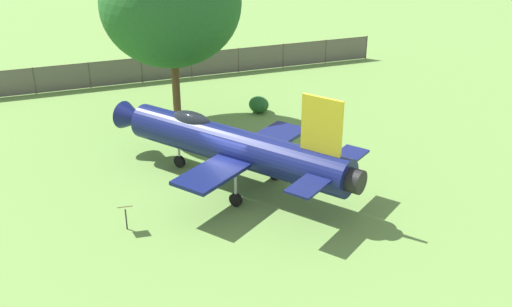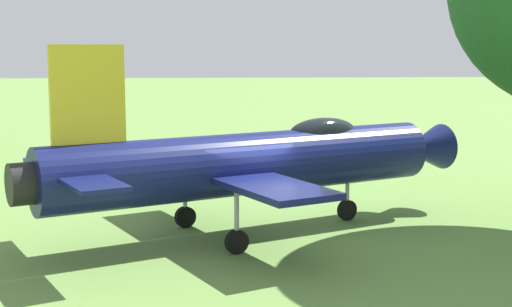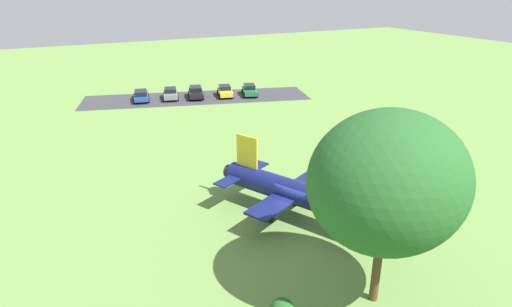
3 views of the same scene
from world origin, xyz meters
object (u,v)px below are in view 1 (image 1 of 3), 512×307
display_jet (228,144)px  info_plaque (125,211)px  shade_tree (171,4)px  shrub_near_fence (259,104)px

display_jet → info_plaque: display_jet is taller
display_jet → shade_tree: size_ratio=1.24×
display_jet → info_plaque: 5.74m
shrub_near_fence → info_plaque: (-9.06, 11.13, 0.37)m
display_jet → shrub_near_fence: 9.53m
shade_tree → shrub_near_fence: size_ratio=7.55×
shade_tree → info_plaque: (-10.02, 6.31, -5.85)m
shade_tree → info_plaque: 13.21m
display_jet → shrub_near_fence: size_ratio=9.35×
info_plaque → display_jet: bearing=-73.5°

